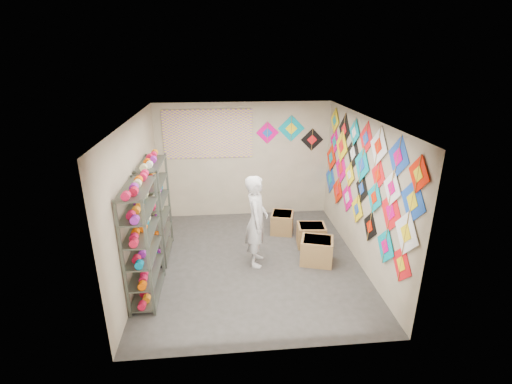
{
  "coord_description": "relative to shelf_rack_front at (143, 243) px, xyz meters",
  "views": [
    {
      "loc": [
        -0.52,
        -6.09,
        3.74
      ],
      "look_at": [
        0.1,
        0.3,
        1.3
      ],
      "focal_mm": 26.0,
      "sensor_mm": 36.0,
      "label": 1
    }
  ],
  "objects": [
    {
      "name": "string_spools",
      "position": [
        -0.0,
        0.65,
        0.1
      ],
      "size": [
        0.12,
        2.36,
        0.12
      ],
      "color": "#E11246",
      "rests_on": "ground"
    },
    {
      "name": "shopkeeper",
      "position": [
        1.86,
        0.82,
        -0.09
      ],
      "size": [
        0.75,
        0.59,
        1.73
      ],
      "primitive_type": "imported",
      "rotation": [
        0.0,
        0.0,
        1.43
      ],
      "color": "silver",
      "rests_on": "ground"
    },
    {
      "name": "carton_b",
      "position": [
        3.03,
        1.37,
        -0.72
      ],
      "size": [
        0.59,
        0.5,
        0.45
      ],
      "primitive_type": "cube",
      "rotation": [
        0.0,
        0.0,
        -0.09
      ],
      "color": "olive",
      "rests_on": "ground"
    },
    {
      "name": "shelf_rack_back",
      "position": [
        0.0,
        1.3,
        0.0
      ],
      "size": [
        0.4,
        1.1,
        1.9
      ],
      "primitive_type": "cube",
      "color": "#4C5147",
      "rests_on": "ground"
    },
    {
      "name": "ground",
      "position": [
        1.78,
        0.85,
        -0.95
      ],
      "size": [
        4.5,
        4.5,
        0.0
      ],
      "primitive_type": "plane",
      "color": "#34302D"
    },
    {
      "name": "carton_c",
      "position": [
        2.54,
        2.04,
        -0.73
      ],
      "size": [
        0.58,
        0.61,
        0.45
      ],
      "primitive_type": "cube",
      "rotation": [
        0.0,
        0.0,
        -0.25
      ],
      "color": "olive",
      "rests_on": "ground"
    },
    {
      "name": "carton_a",
      "position": [
        2.98,
        0.72,
        -0.71
      ],
      "size": [
        0.7,
        0.63,
        0.49
      ],
      "primitive_type": "cube",
      "rotation": [
        0.0,
        0.0,
        -0.29
      ],
      "color": "olive",
      "rests_on": "ground"
    },
    {
      "name": "back_wall_kites",
      "position": [
        2.87,
        3.09,
        1.03
      ],
      "size": [
        1.58,
        0.02,
        0.85
      ],
      "color": "#E20078",
      "rests_on": "room_walls"
    },
    {
      "name": "shelf_rack_front",
      "position": [
        0.0,
        0.0,
        0.0
      ],
      "size": [
        0.4,
        1.1,
        1.9
      ],
      "primitive_type": "cube",
      "color": "#4C5147",
      "rests_on": "ground"
    },
    {
      "name": "poster",
      "position": [
        0.98,
        3.08,
        1.05
      ],
      "size": [
        2.0,
        0.01,
        1.1
      ],
      "primitive_type": "cube",
      "color": "purple",
      "rests_on": "room_walls"
    },
    {
      "name": "kite_wall_display",
      "position": [
        3.76,
        0.91,
        0.69
      ],
      "size": [
        0.05,
        4.32,
        2.06
      ],
      "color": "red",
      "rests_on": "room_walls"
    },
    {
      "name": "room_walls",
      "position": [
        1.78,
        0.85,
        0.69
      ],
      "size": [
        4.5,
        4.5,
        4.5
      ],
      "color": "#B8A78C",
      "rests_on": "ground"
    }
  ]
}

